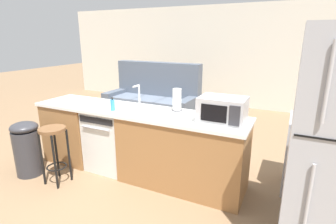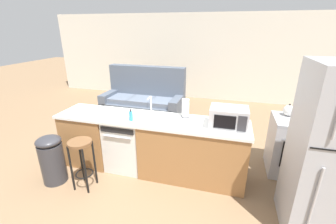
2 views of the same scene
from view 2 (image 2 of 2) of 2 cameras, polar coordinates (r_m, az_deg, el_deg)
The scene contains 14 objects.
ground_plane at distance 3.87m, azimuth -6.51°, elevation -13.79°, with size 24.00×24.00×0.00m, color #896B4C.
wall_back at distance 7.25m, azimuth 8.05°, elevation 13.53°, with size 10.00×0.06×2.60m.
kitchen_counter at distance 3.57m, azimuth -3.17°, elevation -8.90°, with size 2.94×0.66×0.90m.
dishwasher at distance 3.74m, azimuth -10.37°, elevation -7.76°, with size 0.58×0.61×0.84m.
stove_range at distance 4.04m, azimuth 29.71°, elevation -7.62°, with size 0.76×0.68×0.90m.
refrigerator at distance 2.90m, azimuth 36.16°, elevation -8.80°, with size 0.72×0.73×1.90m.
microwave at distance 3.15m, azimuth 15.14°, elevation -1.33°, with size 0.50×0.37×0.28m.
sink_faucet at distance 3.49m, azimuth -4.40°, elevation 1.38°, with size 0.07×0.18×0.30m.
paper_towel_roll at distance 3.40m, azimuth 4.45°, elevation 0.94°, with size 0.14×0.14×0.28m.
soap_bottle at distance 3.32m, azimuth -9.41°, elevation -0.98°, with size 0.06×0.06×0.18m.
kettle at distance 3.92m, azimuth 28.34°, elevation 0.35°, with size 0.21×0.17×0.19m.
bar_stool at distance 3.38m, azimuth -21.12°, elevation -10.01°, with size 0.32×0.32×0.74m.
trash_bin at distance 3.76m, azimuth -27.38°, elevation -10.53°, with size 0.35×0.35×0.74m.
couch at distance 5.80m, azimuth -5.99°, elevation 2.64°, with size 2.02×0.94×1.27m.
Camera 2 is at (1.26, -2.94, 2.18)m, focal length 24.00 mm.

